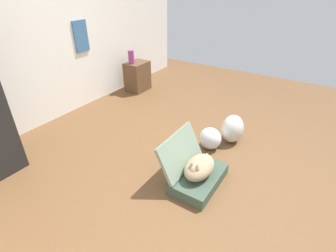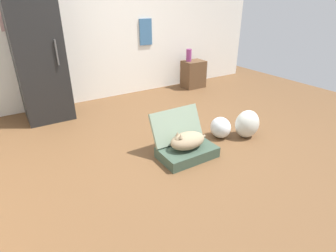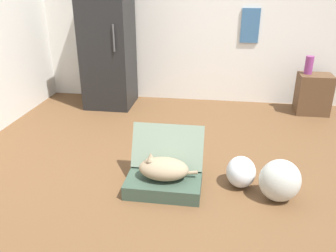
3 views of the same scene
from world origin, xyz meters
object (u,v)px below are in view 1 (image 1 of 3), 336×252
Objects in this scene: suitcase_base at (198,179)px; side_table at (137,76)px; plastic_bag_white at (210,138)px; cat at (199,167)px; plastic_bag_clear at (232,129)px; vase_tall at (131,57)px.

suitcase_base is 1.20× the size of side_table.
side_table reaches higher than plastic_bag_white.
cat is 1.79× the size of plastic_bag_white.
vase_tall is (0.65, 2.25, 0.49)m from plastic_bag_clear.
suitcase_base is 2.30× the size of plastic_bag_white.
side_table reaches higher than cat.
side_table is at bearing 51.66° from cat.
plastic_bag_white is at bearing 150.18° from plastic_bag_clear.
plastic_bag_clear is at bearing -106.11° from vase_tall.
plastic_bag_white is at bearing -117.65° from side_table.
vase_tall is (1.65, 2.26, 0.45)m from cat.
suitcase_base is at bearing -128.24° from side_table.
plastic_bag_white is 2.31m from side_table.
suitcase_base is 1.28× the size of cat.
plastic_bag_clear reaches higher than plastic_bag_white.
plastic_bag_clear is (1.00, 0.00, -0.03)m from cat.
vase_tall is at bearing 65.14° from plastic_bag_white.
cat is at bearing -165.32° from plastic_bag_white.
vase_tall reaches higher than cat.
vase_tall reaches higher than side_table.
plastic_bag_clear reaches higher than cat.
cat is (-0.01, 0.00, 0.16)m from suitcase_base.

